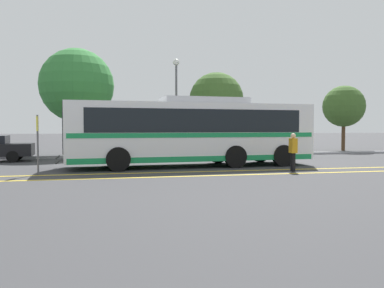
# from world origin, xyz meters

# --- Properties ---
(ground_plane) EXTENTS (220.00, 220.00, 0.00)m
(ground_plane) POSITION_xyz_m (0.00, 0.00, 0.00)
(ground_plane) COLOR #38383A
(lane_strip_0) EXTENTS (31.18, 0.20, 0.01)m
(lane_strip_0) POSITION_xyz_m (0.25, -2.24, 0.00)
(lane_strip_0) COLOR gold
(lane_strip_0) RESTS_ON ground_plane
(lane_strip_1) EXTENTS (31.18, 0.20, 0.01)m
(lane_strip_1) POSITION_xyz_m (0.25, -3.58, 0.00)
(lane_strip_1) COLOR gold
(lane_strip_1) RESTS_ON ground_plane
(curb_strip) EXTENTS (39.18, 0.36, 0.15)m
(curb_strip) POSITION_xyz_m (0.25, 6.04, 0.07)
(curb_strip) COLOR #99999E
(curb_strip) RESTS_ON ground_plane
(transit_bus) EXTENTS (11.61, 3.25, 3.17)m
(transit_bus) POSITION_xyz_m (0.27, -0.03, 1.65)
(transit_bus) COLOR white
(transit_bus) RESTS_ON ground_plane
(parked_car_1) EXTENTS (4.74, 2.08, 1.59)m
(parked_car_1) POSITION_xyz_m (-3.02, 4.29, 0.79)
(parked_car_1) COLOR olive
(parked_car_1) RESTS_ON ground_plane
(pedestrian_0) EXTENTS (0.26, 0.44, 1.56)m
(pedestrian_0) POSITION_xyz_m (3.90, -2.88, 0.88)
(pedestrian_0) COLOR black
(pedestrian_0) RESTS_ON ground_plane
(bus_stop_sign) EXTENTS (0.07, 0.40, 2.27)m
(bus_stop_sign) POSITION_xyz_m (-6.14, -1.87, 1.44)
(bus_stop_sign) COLOR #59595E
(bus_stop_sign) RESTS_ON ground_plane
(street_lamp) EXTENTS (0.44, 0.44, 6.25)m
(street_lamp) POSITION_xyz_m (0.66, 6.97, 4.25)
(street_lamp) COLOR #59595E
(street_lamp) RESTS_ON ground_plane
(tree_0) EXTENTS (3.84, 3.84, 5.71)m
(tree_0) POSITION_xyz_m (3.80, 8.64, 3.78)
(tree_0) COLOR #513823
(tree_0) RESTS_ON ground_plane
(tree_1) EXTENTS (4.66, 4.66, 6.83)m
(tree_1) POSITION_xyz_m (-5.61, 7.96, 4.50)
(tree_1) COLOR #513823
(tree_1) RESTS_ON ground_plane
(tree_2) EXTENTS (3.24, 3.24, 5.13)m
(tree_2) POSITION_xyz_m (14.48, 9.55, 3.49)
(tree_2) COLOR #513823
(tree_2) RESTS_ON ground_plane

